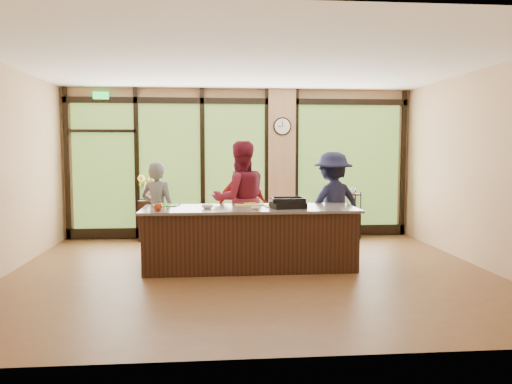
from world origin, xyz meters
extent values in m
plane|color=brown|center=(0.00, 0.00, 0.00)|extent=(7.00, 7.00, 0.00)
plane|color=white|center=(0.00, 0.00, 3.00)|extent=(7.00, 7.00, 0.00)
plane|color=tan|center=(0.00, 3.00, 1.50)|extent=(7.00, 0.00, 7.00)
plane|color=tan|center=(3.50, 0.00, 1.50)|extent=(0.00, 6.00, 6.00)
cube|color=tan|center=(0.85, 2.94, 1.50)|extent=(0.55, 0.12, 3.00)
cube|color=black|center=(0.00, 2.95, 2.75)|extent=(6.90, 0.08, 0.12)
cube|color=black|center=(0.00, 2.95, 0.12)|extent=(6.90, 0.08, 0.20)
cube|color=#19D83F|center=(-2.70, 2.90, 2.83)|extent=(0.30, 0.04, 0.14)
cube|color=#476E26|center=(-2.70, 2.97, 1.45)|extent=(1.20, 0.02, 2.50)
cube|color=#476E26|center=(-1.40, 2.97, 1.45)|extent=(1.20, 0.02, 2.50)
cube|color=#476E26|center=(-0.10, 2.97, 1.45)|extent=(1.20, 0.02, 2.50)
cube|color=#476E26|center=(2.25, 2.97, 1.45)|extent=(2.10, 0.02, 2.50)
cube|color=black|center=(-3.40, 2.95, 1.50)|extent=(0.08, 0.08, 3.00)
cube|color=black|center=(-2.05, 2.95, 1.50)|extent=(0.08, 0.08, 3.00)
cube|color=black|center=(-0.75, 2.95, 1.50)|extent=(0.08, 0.08, 3.00)
cube|color=black|center=(0.55, 2.95, 1.50)|extent=(0.08, 0.08, 3.00)
cube|color=black|center=(1.15, 2.95, 1.50)|extent=(0.08, 0.08, 3.00)
cube|color=black|center=(3.40, 2.95, 1.50)|extent=(0.08, 0.08, 3.00)
cube|color=black|center=(0.00, 0.30, 0.44)|extent=(3.10, 1.00, 0.88)
cube|color=#6C6259|center=(0.00, 0.30, 0.90)|extent=(3.20, 1.10, 0.04)
cylinder|color=black|center=(0.85, 2.87, 2.25)|extent=(0.36, 0.04, 0.36)
cylinder|color=white|center=(0.85, 2.85, 2.25)|extent=(0.31, 0.01, 0.31)
cube|color=black|center=(0.85, 2.85, 2.30)|extent=(0.01, 0.00, 0.11)
cube|color=black|center=(0.80, 2.85, 2.25)|extent=(0.09, 0.00, 0.01)
imported|color=slate|center=(-1.45, 1.08, 0.79)|extent=(0.68, 0.57, 1.59)
imported|color=maroon|center=(-0.10, 0.99, 0.96)|extent=(1.06, 0.90, 1.93)
imported|color=#AA1A1E|center=(-0.06, 1.15, 0.81)|extent=(1.03, 0.73, 1.63)
imported|color=#161832|center=(1.45, 1.06, 0.87)|extent=(1.28, 1.00, 1.75)
cube|color=black|center=(0.56, 0.19, 0.96)|extent=(0.54, 0.46, 0.09)
imported|color=silver|center=(0.55, 0.24, 0.96)|extent=(0.32, 0.32, 0.07)
cube|color=green|center=(-1.28, 0.68, 0.93)|extent=(0.45, 0.38, 0.01)
cube|color=yellow|center=(0.02, 0.66, 0.93)|extent=(0.47, 0.37, 0.01)
cube|color=yellow|center=(0.44, 0.42, 0.93)|extent=(0.42, 0.32, 0.01)
imported|color=white|center=(-0.63, 0.22, 0.95)|extent=(0.22, 0.22, 0.05)
imported|color=white|center=(0.06, 0.03, 0.94)|extent=(0.14, 0.14, 0.04)
imported|color=white|center=(0.72, 0.50, 0.94)|extent=(0.16, 0.16, 0.03)
imported|color=#B22A11|center=(-1.33, -0.02, 0.97)|extent=(0.15, 0.15, 0.09)
cube|color=black|center=(-1.77, 2.73, 0.40)|extent=(0.41, 0.41, 0.80)
imported|color=olive|center=(-1.77, 2.73, 0.94)|extent=(0.29, 0.29, 0.27)
cube|color=black|center=(2.04, 2.71, 0.19)|extent=(0.83, 0.62, 0.03)
cube|color=black|center=(2.04, 2.71, 0.90)|extent=(0.83, 0.62, 0.03)
cylinder|color=black|center=(1.71, 2.52, 0.48)|extent=(0.03, 0.03, 0.95)
cylinder|color=black|center=(2.38, 2.52, 0.48)|extent=(0.03, 0.03, 0.95)
cylinder|color=black|center=(1.71, 2.90, 0.48)|extent=(0.03, 0.03, 0.95)
cylinder|color=black|center=(2.38, 2.90, 0.48)|extent=(0.03, 0.03, 0.95)
imported|color=silver|center=(1.81, 2.71, 0.96)|extent=(0.13, 0.13, 0.10)
imported|color=silver|center=(1.97, 2.71, 0.96)|extent=(0.13, 0.13, 0.10)
imported|color=silver|center=(2.13, 2.71, 0.96)|extent=(0.13, 0.13, 0.10)
imported|color=silver|center=(2.28, 2.71, 0.96)|extent=(0.13, 0.13, 0.10)
camera|label=1|loc=(-0.55, -7.12, 1.79)|focal=35.00mm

